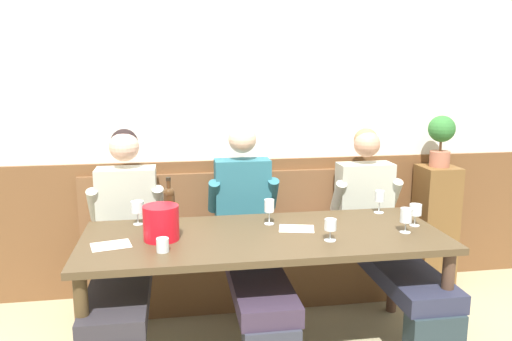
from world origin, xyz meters
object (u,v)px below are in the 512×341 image
at_px(wall_bench, 247,263).
at_px(wine_glass_center_front, 380,197).
at_px(person_center_right_seat, 250,235).
at_px(wine_glass_mid_left, 137,207).
at_px(water_tumbler_left, 163,245).
at_px(potted_plant, 441,136).
at_px(ice_bucket, 161,223).
at_px(wine_glass_by_bottle, 406,217).
at_px(wine_glass_mid_right, 415,210).
at_px(person_right_seat, 123,242).
at_px(wine_glass_left_end, 330,226).
at_px(person_center_left_seat, 384,232).
at_px(wine_bottle_green_tall, 169,206).
at_px(wine_glass_near_bucket, 269,207).
at_px(dining_table, 264,247).

relative_size(wall_bench, wine_glass_center_front, 15.85).
xyz_separation_m(person_center_right_seat, wine_glass_mid_left, (-0.71, -0.03, 0.23)).
bearing_deg(water_tumbler_left, potted_plant, 24.55).
distance_m(ice_bucket, wine_glass_by_bottle, 1.43).
height_order(ice_bucket, wine_glass_mid_right, ice_bucket).
xyz_separation_m(wine_glass_mid_left, water_tumbler_left, (0.16, -0.51, -0.07)).
distance_m(wall_bench, person_right_seat, 0.99).
bearing_deg(ice_bucket, wine_glass_left_end, -10.30).
bearing_deg(ice_bucket, water_tumbler_left, -87.11).
bearing_deg(water_tumbler_left, wall_bench, 57.66).
relative_size(wall_bench, water_tumbler_left, 32.20).
xyz_separation_m(person_center_left_seat, wine_glass_by_bottle, (-0.06, -0.43, 0.24)).
bearing_deg(wine_glass_center_front, wine_bottle_green_tall, -176.34).
relative_size(person_center_right_seat, wine_bottle_green_tall, 4.26).
xyz_separation_m(person_right_seat, wine_glass_near_bucket, (0.91, -0.16, 0.24)).
relative_size(wine_bottle_green_tall, potted_plant, 0.79).
bearing_deg(person_right_seat, wine_glass_by_bottle, -15.04).
distance_m(wine_glass_mid_left, wine_glass_center_front, 1.59).
bearing_deg(person_center_right_seat, wine_glass_center_front, -1.33).
distance_m(wine_glass_mid_left, wine_glass_near_bucket, 0.82).
relative_size(wine_glass_center_front, wine_glass_near_bucket, 0.96).
relative_size(person_right_seat, wine_glass_center_front, 8.53).
relative_size(person_center_right_seat, water_tumbler_left, 17.75).
height_order(wine_bottle_green_tall, wine_glass_by_bottle, wine_bottle_green_tall).
height_order(wall_bench, wine_glass_left_end, wall_bench).
height_order(person_right_seat, person_center_left_seat, person_right_seat).
xyz_separation_m(person_center_right_seat, potted_plant, (1.54, 0.42, 0.56)).
bearing_deg(person_center_right_seat, person_center_left_seat, -0.83).
bearing_deg(potted_plant, wine_glass_mid_left, -168.86).
bearing_deg(person_right_seat, wine_glass_mid_left, -18.30).
bearing_deg(wine_glass_by_bottle, potted_plant, 52.02).
bearing_deg(person_center_right_seat, wine_glass_mid_right, -18.32).
distance_m(person_center_right_seat, water_tumbler_left, 0.79).
bearing_deg(wine_glass_by_bottle, dining_table, 172.59).
xyz_separation_m(person_center_right_seat, wine_glass_mid_right, (0.99, -0.33, 0.21)).
distance_m(wall_bench, person_center_right_seat, 0.52).
bearing_deg(person_center_left_seat, wine_glass_near_bucket, -170.69).
xyz_separation_m(wall_bench, wine_glass_by_bottle, (0.84, -0.83, 0.56)).
bearing_deg(dining_table, wine_glass_center_front, 20.43).
xyz_separation_m(wine_glass_mid_right, potted_plant, (0.56, 0.75, 0.35)).
bearing_deg(wine_bottle_green_tall, person_center_right_seat, 11.98).
xyz_separation_m(wall_bench, ice_bucket, (-0.59, -0.72, 0.57)).
height_order(wall_bench, wine_glass_center_front, wall_bench).
distance_m(person_center_left_seat, wine_glass_center_front, 0.26).
bearing_deg(person_center_left_seat, wine_glass_by_bottle, -97.38).
relative_size(person_center_right_seat, ice_bucket, 6.57).
distance_m(wall_bench, dining_table, 0.82).
distance_m(wine_bottle_green_tall, water_tumbler_left, 0.44).
relative_size(person_right_seat, wine_glass_mid_right, 9.50).
height_order(dining_table, wine_glass_mid_right, wine_glass_mid_right).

